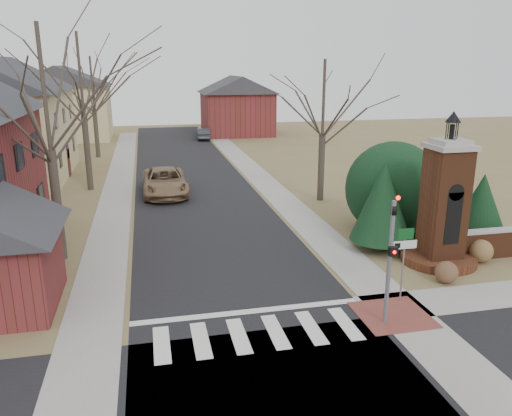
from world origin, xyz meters
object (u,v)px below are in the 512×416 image
object	(u,v)px
brick_gate_monument	(443,214)
distant_car	(203,134)
traffic_signal_pole	(391,250)
pickup_truck	(165,182)
sign_post	(404,250)

from	to	relation	value
brick_gate_monument	distant_car	xyz separation A→B (m)	(-5.60, 39.26, -1.51)
traffic_signal_pole	distant_car	size ratio (longest dim) A/B	1.14
brick_gate_monument	pickup_truck	distance (m)	18.31
sign_post	brick_gate_monument	xyz separation A→B (m)	(3.41, 3.01, 0.22)
traffic_signal_pole	distant_car	distance (m)	43.74
traffic_signal_pole	sign_post	size ratio (longest dim) A/B	1.64
pickup_truck	traffic_signal_pole	bearing A→B (deg)	-71.78
pickup_truck	distant_car	world-z (taller)	pickup_truck
sign_post	pickup_truck	xyz separation A→B (m)	(-7.64, 17.55, -1.10)
traffic_signal_pole	brick_gate_monument	xyz separation A→B (m)	(4.70, 4.42, -0.42)
pickup_truck	brick_gate_monument	bearing A→B (deg)	-53.06
sign_post	pickup_truck	world-z (taller)	sign_post
traffic_signal_pole	pickup_truck	size ratio (longest dim) A/B	0.74
traffic_signal_pole	brick_gate_monument	bearing A→B (deg)	43.24
pickup_truck	distant_car	distance (m)	25.31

